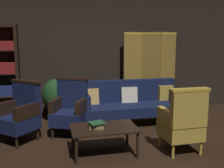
% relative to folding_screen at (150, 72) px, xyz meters
% --- Properties ---
extents(ground_plane, '(10.00, 10.00, 0.00)m').
position_rel_folding_screen_xyz_m(ground_plane, '(-1.24, -2.12, -0.99)').
color(ground_plane, black).
extents(back_wall, '(7.20, 0.10, 2.80)m').
position_rel_folding_screen_xyz_m(back_wall, '(-1.24, 0.33, 0.41)').
color(back_wall, black).
rests_on(back_wall, ground_plane).
extents(folding_screen, '(1.28, 0.30, 1.90)m').
position_rel_folding_screen_xyz_m(folding_screen, '(0.00, 0.00, 0.00)').
color(folding_screen, olive).
rests_on(folding_screen, ground_plane).
extents(velvet_couch, '(2.12, 0.78, 0.88)m').
position_rel_folding_screen_xyz_m(velvet_couch, '(-0.69, -0.67, -0.53)').
color(velvet_couch, black).
rests_on(velvet_couch, ground_plane).
extents(coffee_table, '(1.00, 0.64, 0.42)m').
position_rel_folding_screen_xyz_m(coffee_table, '(-1.54, -2.08, -0.61)').
color(coffee_table, black).
rests_on(coffee_table, ground_plane).
extents(armchair_gilt_accent, '(0.60, 0.59, 1.04)m').
position_rel_folding_screen_xyz_m(armchair_gilt_accent, '(-0.36, -2.31, -0.50)').
color(armchair_gilt_accent, gold).
rests_on(armchair_gilt_accent, ground_plane).
extents(armchair_wing_left, '(0.82, 0.82, 1.04)m').
position_rel_folding_screen_xyz_m(armchair_wing_left, '(-2.83, -1.23, -0.50)').
color(armchair_wing_left, black).
rests_on(armchair_wing_left, ground_plane).
extents(armchair_wing_right, '(0.76, 0.76, 1.04)m').
position_rel_folding_screen_xyz_m(armchair_wing_right, '(-1.97, -1.11, -0.50)').
color(armchair_wing_right, black).
rests_on(armchair_wing_right, ground_plane).
extents(potted_plant, '(0.62, 0.62, 0.92)m').
position_rel_folding_screen_xyz_m(potted_plant, '(-2.18, -0.19, -0.46)').
color(potted_plant, brown).
rests_on(potted_plant, ground_plane).
extents(book_tan_leather, '(0.24, 0.20, 0.04)m').
position_rel_folding_screen_xyz_m(book_tan_leather, '(-1.66, -2.09, -0.54)').
color(book_tan_leather, '#9E7A47').
rests_on(book_tan_leather, coffee_table).
extents(book_black_cloth, '(0.23, 0.16, 0.03)m').
position_rel_folding_screen_xyz_m(book_black_cloth, '(-1.66, -2.09, -0.51)').
color(book_black_cloth, black).
rests_on(book_black_cloth, book_tan_leather).
extents(book_green_cloth, '(0.26, 0.24, 0.02)m').
position_rel_folding_screen_xyz_m(book_green_cloth, '(-1.66, -2.09, -0.49)').
color(book_green_cloth, '#1E4C28').
rests_on(book_green_cloth, book_black_cloth).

